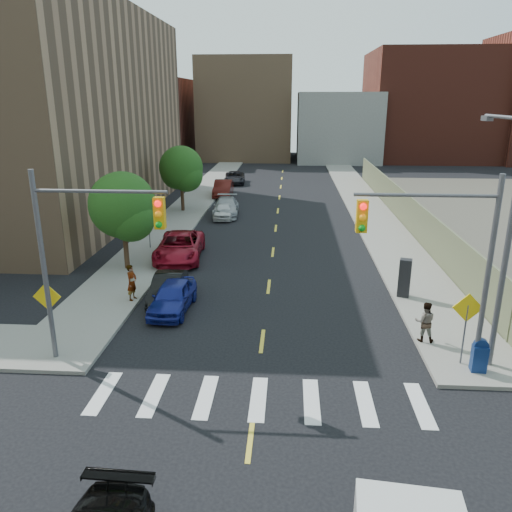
# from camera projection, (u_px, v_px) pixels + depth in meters

# --- Properties ---
(ground) EXTENTS (160.00, 160.00, 0.00)m
(ground) POSITION_uv_depth(u_px,v_px,m) (244.00, 493.00, 12.21)
(ground) COLOR black
(ground) RESTS_ON ground
(sidewalk_nw) EXTENTS (3.50, 73.00, 0.15)m
(sidewalk_nw) POSITION_uv_depth(u_px,v_px,m) (206.00, 189.00, 52.14)
(sidewalk_nw) COLOR gray
(sidewalk_nw) RESTS_ON ground
(sidewalk_ne) EXTENTS (3.50, 73.00, 0.15)m
(sidewalk_ne) POSITION_uv_depth(u_px,v_px,m) (356.00, 191.00, 51.14)
(sidewalk_ne) COLOR gray
(sidewalk_ne) RESTS_ON ground
(fence_north) EXTENTS (0.12, 44.00, 2.50)m
(fence_north) POSITION_uv_depth(u_px,v_px,m) (403.00, 208.00, 37.83)
(fence_north) COLOR #626647
(fence_north) RESTS_ON ground
(building_nw) EXTENTS (22.00, 30.00, 16.00)m
(building_nw) POSITION_uv_depth(u_px,v_px,m) (3.00, 114.00, 39.73)
(building_nw) COLOR #8C6B4C
(building_nw) RESTS_ON ground
(bg_bldg_west) EXTENTS (14.00, 18.00, 12.00)m
(bg_bldg_west) POSITION_uv_depth(u_px,v_px,m) (145.00, 119.00, 78.36)
(bg_bldg_west) COLOR #592319
(bg_bldg_west) RESTS_ON ground
(bg_bldg_midwest) EXTENTS (14.00, 16.00, 15.00)m
(bg_bldg_midwest) POSITION_uv_depth(u_px,v_px,m) (247.00, 109.00, 78.78)
(bg_bldg_midwest) COLOR #8C6B4C
(bg_bldg_midwest) RESTS_ON ground
(bg_bldg_center) EXTENTS (12.00, 16.00, 10.00)m
(bg_bldg_center) POSITION_uv_depth(u_px,v_px,m) (337.00, 126.00, 76.73)
(bg_bldg_center) COLOR gray
(bg_bldg_center) RESTS_ON ground
(bg_bldg_east) EXTENTS (18.00, 18.00, 16.00)m
(bg_bldg_east) POSITION_uv_depth(u_px,v_px,m) (428.00, 106.00, 76.82)
(bg_bldg_east) COLOR #592319
(bg_bldg_east) RESTS_ON ground
(signal_nw) EXTENTS (4.59, 0.30, 7.00)m
(signal_nw) POSITION_uv_depth(u_px,v_px,m) (84.00, 243.00, 16.92)
(signal_nw) COLOR #59595E
(signal_nw) RESTS_ON ground
(signal_ne) EXTENTS (4.59, 0.30, 7.00)m
(signal_ne) POSITION_uv_depth(u_px,v_px,m) (443.00, 250.00, 16.15)
(signal_ne) COLOR #59595E
(signal_ne) RESTS_ON ground
(streetlight_ne) EXTENTS (0.25, 3.70, 9.00)m
(streetlight_ne) POSITION_uv_depth(u_px,v_px,m) (506.00, 223.00, 16.65)
(streetlight_ne) COLOR #59595E
(streetlight_ne) RESTS_ON ground
(warn_sign_nw) EXTENTS (1.06, 0.06, 2.83)m
(warn_sign_nw) POSITION_uv_depth(u_px,v_px,m) (48.00, 304.00, 18.29)
(warn_sign_nw) COLOR #59595E
(warn_sign_nw) RESTS_ON ground
(warn_sign_ne) EXTENTS (1.06, 0.06, 2.83)m
(warn_sign_ne) POSITION_uv_depth(u_px,v_px,m) (467.00, 316.00, 17.32)
(warn_sign_ne) COLOR #59595E
(warn_sign_ne) RESTS_ON ground
(warn_sign_midwest) EXTENTS (1.06, 0.06, 2.83)m
(warn_sign_midwest) POSITION_uv_depth(u_px,v_px,m) (148.00, 219.00, 31.12)
(warn_sign_midwest) COLOR #59595E
(warn_sign_midwest) RESTS_ON ground
(tree_west_near) EXTENTS (3.66, 3.64, 5.52)m
(tree_west_near) POSITION_uv_depth(u_px,v_px,m) (123.00, 209.00, 26.92)
(tree_west_near) COLOR #332114
(tree_west_near) RESTS_ON ground
(tree_west_far) EXTENTS (3.66, 3.64, 5.52)m
(tree_west_far) POSITION_uv_depth(u_px,v_px,m) (181.00, 171.00, 41.19)
(tree_west_far) COLOR #332114
(tree_west_far) RESTS_ON ground
(parked_car_blue) EXTENTS (1.76, 4.02, 1.35)m
(parked_car_blue) POSITION_uv_depth(u_px,v_px,m) (173.00, 297.00, 22.47)
(parked_car_blue) COLOR navy
(parked_car_blue) RESTS_ON ground
(parked_car_black) EXTENTS (1.48, 3.90, 1.27)m
(parked_car_black) POSITION_uv_depth(u_px,v_px,m) (168.00, 288.00, 23.60)
(parked_car_black) COLOR black
(parked_car_black) RESTS_ON ground
(parked_car_red) EXTENTS (2.99, 5.79, 1.56)m
(parked_car_red) POSITION_uv_depth(u_px,v_px,m) (180.00, 247.00, 29.64)
(parked_car_red) COLOR maroon
(parked_car_red) RESTS_ON ground
(parked_car_silver) EXTENTS (2.34, 5.04, 1.43)m
(parked_car_silver) POSITION_uv_depth(u_px,v_px,m) (226.00, 207.00, 40.77)
(parked_car_silver) COLOR #95989C
(parked_car_silver) RESTS_ON ground
(parked_car_white) EXTENTS (1.59, 3.72, 1.25)m
(parked_car_white) POSITION_uv_depth(u_px,v_px,m) (224.00, 211.00, 39.77)
(parked_car_white) COLOR silver
(parked_car_white) RESTS_ON ground
(parked_car_maroon) EXTENTS (1.81, 4.82, 1.57)m
(parked_car_maroon) POSITION_uv_depth(u_px,v_px,m) (223.00, 189.00, 48.55)
(parked_car_maroon) COLOR #47120E
(parked_car_maroon) RESTS_ON ground
(parked_car_grey) EXTENTS (2.59, 4.95, 1.33)m
(parked_car_grey) POSITION_uv_depth(u_px,v_px,m) (235.00, 178.00, 56.03)
(parked_car_grey) COLOR black
(parked_car_grey) RESTS_ON ground
(mailbox) EXTENTS (0.53, 0.42, 1.22)m
(mailbox) POSITION_uv_depth(u_px,v_px,m) (479.00, 355.00, 17.19)
(mailbox) COLOR navy
(mailbox) RESTS_ON sidewalk_ne
(payphone) EXTENTS (0.66, 0.59, 1.85)m
(payphone) POSITION_uv_depth(u_px,v_px,m) (405.00, 278.00, 23.64)
(payphone) COLOR black
(payphone) RESTS_ON sidewalk_ne
(pedestrian_west) EXTENTS (0.55, 0.71, 1.72)m
(pedestrian_west) POSITION_uv_depth(u_px,v_px,m) (132.00, 282.00, 23.25)
(pedestrian_west) COLOR gray
(pedestrian_west) RESTS_ON sidewalk_nw
(pedestrian_east) EXTENTS (0.87, 0.73, 1.61)m
(pedestrian_east) POSITION_uv_depth(u_px,v_px,m) (425.00, 322.00, 19.29)
(pedestrian_east) COLOR gray
(pedestrian_east) RESTS_ON sidewalk_ne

